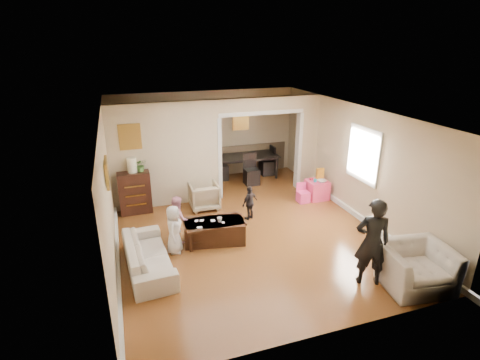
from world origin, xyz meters
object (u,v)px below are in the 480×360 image
object	(u,v)px
coffee_cup	(220,220)
adult_person	(372,242)
armchair_back	(204,196)
dresser	(135,192)
child_kneel_b	(178,219)
child_kneel_a	(174,229)
table_lamp	(132,165)
coffee_table	(215,231)
dining_table	(244,166)
armchair_front	(415,267)
sofa	(148,255)
child_toddler	(250,203)
cyan_cup	(315,180)
play_table	(317,190)

from	to	relation	value
coffee_cup	adult_person	world-z (taller)	adult_person
armchair_back	dresser	size ratio (longest dim) A/B	0.69
armchair_back	dresser	world-z (taller)	dresser
coffee_cup	child_kneel_b	world-z (taller)	child_kneel_b
child_kneel_a	table_lamp	bearing A→B (deg)	36.75
table_lamp	coffee_table	xyz separation A→B (m)	(1.45, -2.00, -0.98)
dining_table	armchair_front	bearing A→B (deg)	-78.95
sofa	child_toddler	bearing A→B (deg)	-65.19
cyan_cup	adult_person	size ratio (longest dim) A/B	0.05
cyan_cup	adult_person	world-z (taller)	adult_person
armchair_back	table_lamp	xyz separation A→B (m)	(-1.63, 0.31, 0.88)
armchair_back	armchair_front	distance (m)	4.99
child_kneel_b	child_toddler	size ratio (longest dim) A/B	1.19
coffee_cup	child_kneel_a	world-z (taller)	child_kneel_a
child_kneel_b	play_table	bearing A→B (deg)	-83.92
play_table	dining_table	distance (m)	2.53
child_kneel_b	child_toddler	bearing A→B (deg)	-84.54
sofa	child_kneel_a	distance (m)	0.74
dresser	child_kneel_b	world-z (taller)	dresser
cyan_cup	armchair_front	bearing A→B (deg)	-93.04
coffee_table	adult_person	bearing A→B (deg)	-45.67
sofa	dresser	size ratio (longest dim) A/B	1.84
coffee_table	coffee_cup	size ratio (longest dim) A/B	11.55
armchair_front	adult_person	world-z (taller)	adult_person
cyan_cup	adult_person	xyz separation A→B (m)	(-0.89, -3.49, 0.25)
dresser	child_kneel_a	distance (m)	2.23
sofa	child_toddler	xyz separation A→B (m)	(2.46, 1.33, 0.14)
sofa	table_lamp	xyz separation A→B (m)	(-0.05, 2.58, 0.93)
play_table	child_kneel_b	xyz separation A→B (m)	(-3.85, -1.03, 0.24)
sofa	child_kneel_a	xyz separation A→B (m)	(0.56, 0.43, 0.22)
armchair_front	cyan_cup	xyz separation A→B (m)	(0.20, 3.81, 0.17)
cyan_cup	armchair_back	bearing A→B (deg)	172.06
sofa	child_kneel_b	distance (m)	1.15
child_kneel_b	sofa	bearing A→B (deg)	132.25
child_kneel_b	cyan_cup	bearing A→B (deg)	-84.25
sofa	adult_person	bearing A→B (deg)	-118.15
dining_table	cyan_cup	bearing A→B (deg)	-60.28
dresser	child_toddler	xyz separation A→B (m)	(2.50, -1.25, -0.10)
armchair_back	armchair_front	size ratio (longest dim) A/B	0.64
dining_table	adult_person	distance (m)	5.75
sofa	coffee_table	size ratio (longest dim) A/B	1.54
adult_person	play_table	bearing A→B (deg)	-82.92
dresser	cyan_cup	bearing A→B (deg)	-8.98
sofa	child_kneel_b	bearing A→B (deg)	-42.40
child_kneel_b	armchair_back	bearing A→B (deg)	-41.28
armchair_front	coffee_cup	xyz separation A→B (m)	(-2.75, 2.48, 0.14)
play_table	adult_person	size ratio (longest dim) A/B	0.33
armchair_back	adult_person	xyz separation A→B (m)	(1.98, -3.89, 0.47)
play_table	cyan_cup	bearing A→B (deg)	-153.43
sofa	cyan_cup	distance (m)	4.84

